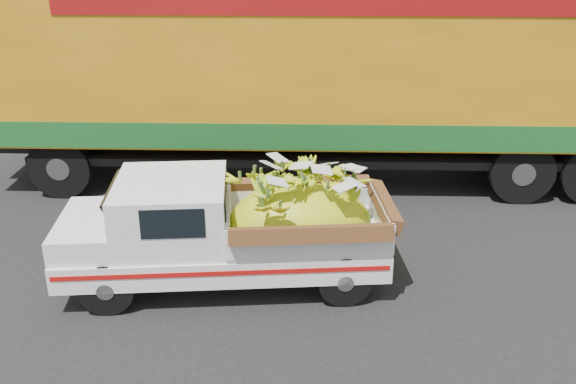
{
  "coord_description": "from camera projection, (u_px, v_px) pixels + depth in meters",
  "views": [
    {
      "loc": [
        -0.03,
        -7.55,
        4.52
      ],
      "look_at": [
        0.29,
        0.67,
        1.03
      ],
      "focal_mm": 40.0,
      "sensor_mm": 36.0,
      "label": 1
    }
  ],
  "objects": [
    {
      "name": "semi_trailer",
      "position": [
        320.0,
        67.0,
        11.42
      ],
      "size": [
        12.04,
        3.35,
        3.8
      ],
      "rotation": [
        0.0,
        0.0,
        -0.07
      ],
      "color": "black",
      "rests_on": "ground"
    },
    {
      "name": "pickup_truck",
      "position": [
        249.0,
        227.0,
        8.44
      ],
      "size": [
        4.27,
        1.67,
        1.48
      ],
      "rotation": [
        0.0,
        0.0,
        0.03
      ],
      "color": "black",
      "rests_on": "ground"
    },
    {
      "name": "sidewalk",
      "position": [
        265.0,
        110.0,
        16.37
      ],
      "size": [
        60.0,
        4.0,
        0.14
      ],
      "primitive_type": "cube",
      "color": "gray",
      "rests_on": "ground"
    },
    {
      "name": "ground",
      "position": [
        268.0,
        281.0,
        8.71
      ],
      "size": [
        100.0,
        100.0,
        0.0
      ],
      "primitive_type": "plane",
      "color": "black",
      "rests_on": "ground"
    },
    {
      "name": "curb",
      "position": [
        265.0,
        135.0,
        14.44
      ],
      "size": [
        60.0,
        0.25,
        0.15
      ],
      "primitive_type": "cube",
      "color": "gray",
      "rests_on": "ground"
    }
  ]
}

